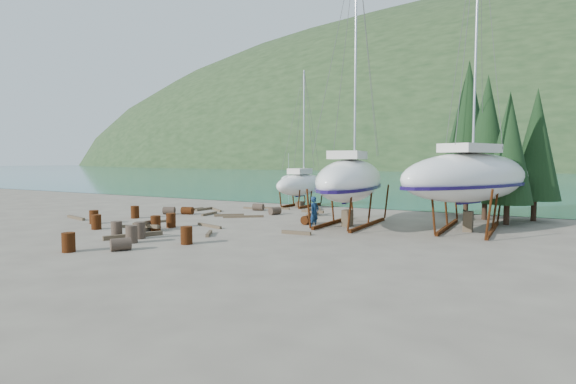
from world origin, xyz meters
The scene contains 50 objects.
ground centered at (0.00, 0.00, 0.00)m, with size 600.00×600.00×0.00m, color #645B4F.
bay_water centered at (0.00, 315.00, 0.01)m, with size 700.00×700.00×0.00m, color teal.
far_hill centered at (0.00, 320.00, 0.00)m, with size 800.00×360.00×110.00m, color #1D3319.
far_house_left centered at (-60.00, 190.00, 2.92)m, with size 6.60×5.60×5.60m.
far_house_center centered at (-20.00, 190.00, 2.92)m, with size 6.60×5.60×5.60m.
cypress_near_right centered at (12.50, 12.00, 5.79)m, with size 3.60×3.60×10.00m.
cypress_mid_right centered at (14.00, 10.00, 4.92)m, with size 3.06×3.06×8.50m.
cypress_back_left centered at (11.00, 14.00, 6.66)m, with size 4.14×4.14×11.50m.
cypress_far_right centered at (15.50, 13.00, 5.21)m, with size 3.24×3.24×9.00m.
moored_boat_left centered at (-30.00, 60.00, 0.39)m, with size 2.00×5.00×6.05m.
moored_boat_mid centered at (10.00, 80.00, 0.39)m, with size 2.00×5.00×6.05m.
moored_boat_far centered at (-8.00, 110.00, 0.39)m, with size 2.00×5.00×6.05m.
large_sailboat_near centered at (5.30, 5.02, 2.91)m, with size 5.16×11.86×18.08m.
large_sailboat_far centered at (12.23, 6.50, 3.17)m, with size 8.13×12.69×19.41m.
small_sailboat_shore centered at (-2.83, 13.85, 2.00)m, with size 2.75×7.70×12.15m.
worker centered at (3.91, 2.58, 0.97)m, with size 0.71×0.47×1.95m, color #112B4E.
drum_0 centered at (-9.54, -2.64, 0.44)m, with size 0.58×0.58×0.88m, color #4E270D.
drum_1 centered at (-0.87, -7.84, 0.29)m, with size 0.58×0.58×0.88m, color #2D2823.
drum_2 centered at (-7.71, 4.24, 0.29)m, with size 0.58×0.58×0.88m, color #4E270D.
drum_3 centered at (-2.66, -9.21, 0.44)m, with size 0.58×0.58×0.88m, color #4E270D.
drum_5 centered at (-2.58, -5.16, 0.44)m, with size 0.58×0.58×0.88m, color #2D2823.
drum_6 centered at (2.74, 4.00, 0.29)m, with size 0.58×0.58×0.88m, color #4E270D.
drum_7 centered at (0.67, -5.15, 0.44)m, with size 0.58×0.58×0.88m, color #4E270D.
drum_8 centered at (-9.42, 0.67, 0.44)m, with size 0.58×0.58×0.88m, color #4E270D.
drum_9 centered at (-4.42, 9.13, 0.29)m, with size 0.58×0.58×0.88m, color #2D2823.
drum_10 centered at (-3.97, -1.40, 0.44)m, with size 0.58×0.58×0.88m, color #4E270D.
drum_11 centered at (-1.78, 7.38, 0.29)m, with size 0.58×0.58×0.88m, color #2D2823.
drum_13 centered at (-7.34, -4.16, 0.44)m, with size 0.58×0.58×0.88m, color #4E270D.
drum_14 centered at (-3.87, -2.77, 0.44)m, with size 0.58×0.58×0.88m, color #4E270D.
drum_15 centered at (-8.96, 3.58, 0.29)m, with size 0.58×0.58×0.88m, color #2D2823.
drum_16 centered at (-3.87, -5.57, 0.44)m, with size 0.58×0.58×0.88m, color #2D2823.
drum_17 centered at (-1.95, -6.26, 0.44)m, with size 0.58×0.58×0.88m, color #2D2823.
timber_0 centered at (-3.80, 10.86, 0.07)m, with size 0.14×2.58×0.14m, color brown.
timber_1 centered at (4.00, 0.08, 0.10)m, with size 0.19×1.74×0.19m, color brown.
timber_2 centered at (-8.50, 7.15, 0.09)m, with size 0.19×1.98×0.19m, color brown.
timber_3 centered at (-6.38, -0.62, 0.07)m, with size 0.15×2.66×0.15m, color brown.
timber_4 centered at (-6.07, 4.84, 0.09)m, with size 0.17×1.99×0.17m, color brown.
timber_5 centered at (-2.03, -0.09, 0.08)m, with size 0.16×2.40×0.16m, color brown.
timber_6 centered at (-0.57, 12.49, 0.10)m, with size 0.19×1.86×0.19m, color brown.
timber_7 centered at (-0.10, -2.50, 0.09)m, with size 0.17×1.58×0.17m, color brown.
timber_8 centered at (-4.17, 4.80, 0.09)m, with size 0.19×2.18×0.19m, color brown.
timber_9 centered at (-5.37, 9.79, 0.08)m, with size 0.15×2.10×0.15m, color brown.
timber_10 centered at (-2.84, 4.73, 0.08)m, with size 0.16×2.94×0.16m, color brown.
timber_12 centered at (-5.60, -2.33, 0.08)m, with size 0.17×2.25×0.17m, color brown.
timber_14 centered at (-12.72, -1.70, 0.09)m, with size 0.18×2.68×0.18m, color brown.
timber_15 centered at (-7.52, 7.49, 0.07)m, with size 0.15×2.59×0.15m, color brown.
timber_16 centered at (-3.09, -5.12, 0.11)m, with size 0.23×3.13×0.23m, color brown.
timber_17 centered at (-9.30, 6.58, 0.08)m, with size 0.16×2.44×0.16m, color brown.
timber_pile_fore centered at (-4.23, -3.08, 0.30)m, with size 1.80×1.80×0.60m.
timber_pile_aft centered at (0.95, 8.36, 0.30)m, with size 1.80×1.80×0.60m.
Camera 1 is at (15.76, -21.81, 4.11)m, focal length 28.00 mm.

